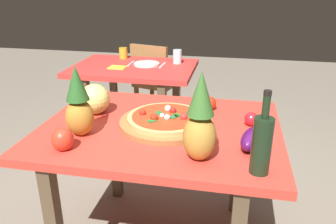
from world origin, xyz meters
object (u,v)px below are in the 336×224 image
at_px(pizza, 166,118).
at_px(pineapple_right, 200,122).
at_px(eggplant, 253,139).
at_px(fork_utensil, 131,64).
at_px(bell_pepper, 63,139).
at_px(tomato_beside_pepper, 251,119).
at_px(wine_bottle, 262,144).
at_px(dinner_plate, 147,64).
at_px(melon, 95,99).
at_px(napkin_folded, 117,67).
at_px(pineapple_left, 79,105).
at_px(knife_utensil, 163,65).
at_px(background_table, 134,80).
at_px(drinking_glass_water, 177,57).
at_px(dining_chair, 154,79).
at_px(pizza_board, 166,122).
at_px(display_table, 160,142).
at_px(drinking_glass_juice, 123,53).
at_px(tomato_by_bottle, 210,103).

relative_size(pizza, pineapple_right, 1.04).
height_order(eggplant, fork_utensil, eggplant).
distance_m(bell_pepper, tomato_beside_pepper, 0.91).
bearing_deg(bell_pepper, wine_bottle, -1.56).
bearing_deg(dinner_plate, melon, -89.99).
distance_m(pineapple_right, tomato_beside_pepper, 0.47).
height_order(melon, napkin_folded, melon).
relative_size(wine_bottle, pineapple_left, 0.98).
height_order(fork_utensil, knife_utensil, same).
bearing_deg(background_table, pizza, -65.52).
xyz_separation_m(background_table, fork_utensil, (-0.04, 0.05, 0.13)).
distance_m(melon, eggplant, 0.87).
bearing_deg(pizza, dinner_plate, 109.33).
bearing_deg(drinking_glass_water, dinner_plate, -156.58).
bearing_deg(dinner_plate, dining_chair, 97.10).
distance_m(pizza_board, wine_bottle, 0.59).
height_order(pineapple_right, tomato_beside_pepper, pineapple_right).
xyz_separation_m(display_table, fork_utensil, (-0.53, 1.20, 0.10)).
distance_m(background_table, knife_utensil, 0.27).
relative_size(pizza, tomato_beside_pepper, 5.69).
relative_size(display_table, drinking_glass_juice, 12.34).
height_order(display_table, tomato_beside_pepper, tomato_beside_pepper).
bearing_deg(tomato_by_bottle, tomato_beside_pepper, -38.18).
height_order(pizza_board, melon, melon).
bearing_deg(drinking_glass_juice, bell_pepper, -80.21).
relative_size(melon, eggplant, 0.83).
relative_size(background_table, bell_pepper, 9.68).
bearing_deg(pizza_board, display_table, -148.64).
height_order(drinking_glass_juice, napkin_folded, drinking_glass_juice).
xyz_separation_m(pizza, drinking_glass_juice, (-0.68, 1.38, 0.01)).
bearing_deg(pizza, bell_pepper, -138.42).
bearing_deg(melon, pineapple_right, -32.12).
relative_size(dining_chair, pizza_board, 1.79).
height_order(drinking_glass_water, fork_utensil, drinking_glass_water).
distance_m(background_table, fork_utensil, 0.14).
distance_m(pineapple_left, napkin_folded, 1.26).
bearing_deg(fork_utensil, tomato_beside_pepper, -48.24).
bearing_deg(melon, pineapple_left, -81.61).
distance_m(pizza, pineapple_left, 0.44).
bearing_deg(dinner_plate, tomato_beside_pepper, -52.77).
relative_size(pizza_board, pineapple_right, 1.26).
bearing_deg(pineapple_left, bell_pepper, -94.77).
xyz_separation_m(background_table, bell_pepper, (0.13, -1.47, 0.17)).
relative_size(display_table, dining_chair, 1.41).
xyz_separation_m(dining_chair, eggplant, (0.90, -1.88, 0.33)).
relative_size(drinking_glass_water, napkin_folded, 0.84).
xyz_separation_m(background_table, tomato_by_bottle, (0.71, -0.87, 0.16)).
height_order(pineapple_left, dinner_plate, pineapple_left).
xyz_separation_m(tomato_by_bottle, fork_utensil, (-0.75, 0.93, -0.03)).
bearing_deg(fork_utensil, melon, -82.56).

